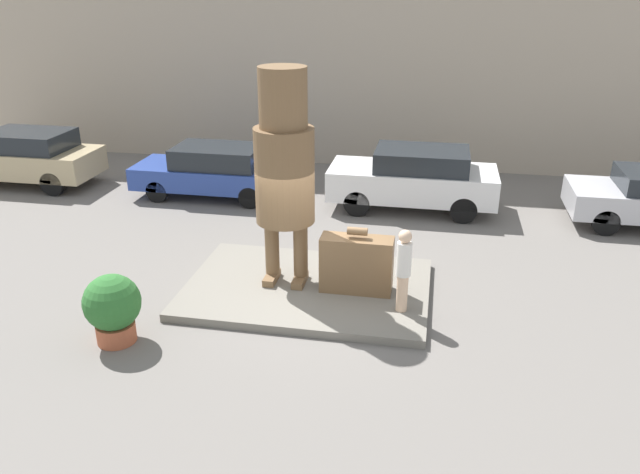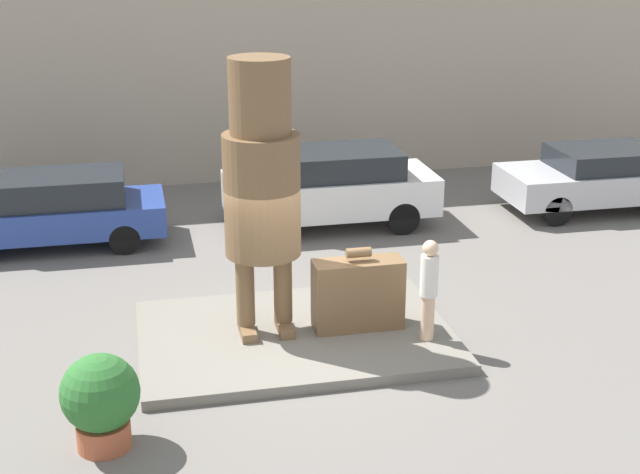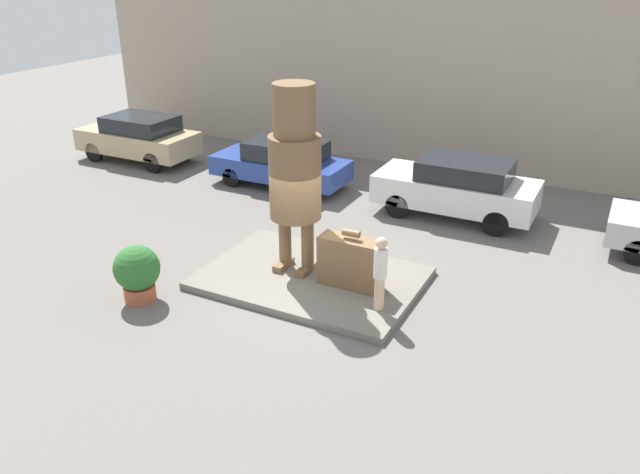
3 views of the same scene
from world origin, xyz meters
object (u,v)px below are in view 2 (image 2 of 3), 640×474
Objects in this scene: giant_suitcase at (358,294)px; planter_pot at (101,399)px; parked_car_blue at (57,209)px; tourist at (429,286)px; parked_car_white at (333,186)px; parked_car_silver at (596,177)px; statue_figure at (262,178)px.

planter_pot is (-3.92, -2.39, -0.05)m from giant_suitcase.
parked_car_blue is (-4.88, 5.38, 0.05)m from giant_suitcase.
tourist is 6.05m from parked_car_white.
parked_car_white reaches higher than parked_car_silver.
giant_suitcase is at bearing 145.92° from tourist.
statue_figure is 3.39× the size of planter_pot.
giant_suitcase reaches higher than parked_car_blue.
statue_figure is at bearing 46.34° from planter_pot.
parked_car_blue is 5.72m from parked_car_white.
parked_car_blue is 11.84m from parked_car_silver.
parked_car_white is at bearing 90.98° from tourist.
tourist is (2.40, -0.82, -1.62)m from statue_figure.
parked_car_silver is 3.29× the size of planter_pot.
parked_car_silver is (8.41, 5.06, -1.89)m from statue_figure.
giant_suitcase is 5.48m from parked_car_white.
parked_car_white is 9.14m from planter_pot.
parked_car_silver reaches higher than planter_pot.
parked_car_blue is at bearing 132.21° from giant_suitcase.
tourist is at bearing -18.87° from statue_figure.
statue_figure is 3.01m from tourist.
giant_suitcase is (1.46, -0.18, -1.94)m from statue_figure.
parked_car_white is at bearing 58.63° from planter_pot.
giant_suitcase is 0.32× the size of parked_car_white.
parked_car_silver is (11.83, -0.14, -0.00)m from parked_car_blue.
tourist is at bearing -34.08° from giant_suitcase.
parked_car_white is 3.55× the size of planter_pot.
planter_pot is at bearing 58.63° from parked_car_white.
parked_car_silver is (6.11, -0.16, -0.11)m from parked_car_white.
giant_suitcase is at bearing 31.41° from planter_pot.
tourist is 8.41m from parked_car_silver.
planter_pot is at bearing -133.66° from statue_figure.
parked_car_silver is at bearing 44.38° from tourist.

